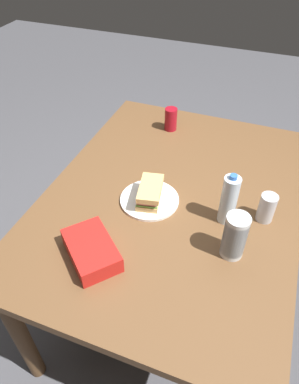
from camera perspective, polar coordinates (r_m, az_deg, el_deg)
ground_plane at (r=2.14m, az=2.86°, el=-15.92°), size 8.00×8.00×0.00m
dining_table at (r=1.60m, az=3.68°, el=-2.87°), size 1.42×1.07×0.78m
paper_plate at (r=1.50m, az=0.00°, el=-1.25°), size 0.25×0.25×0.01m
sandwich at (r=1.46m, az=0.05°, el=-0.02°), size 0.20×0.13×0.08m
soda_can_red at (r=1.93m, az=3.46°, el=11.66°), size 0.07×0.07×0.12m
chip_bag at (r=1.29m, az=-9.35°, el=-9.27°), size 0.26×0.27×0.07m
water_bottle_tall at (r=1.38m, az=12.69°, el=-1.23°), size 0.06×0.06×0.23m
plastic_cup_stack at (r=1.28m, az=13.60°, el=-6.95°), size 0.08×0.08×0.18m
soda_can_silver at (r=1.46m, az=18.41°, el=-2.44°), size 0.07×0.07×0.12m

